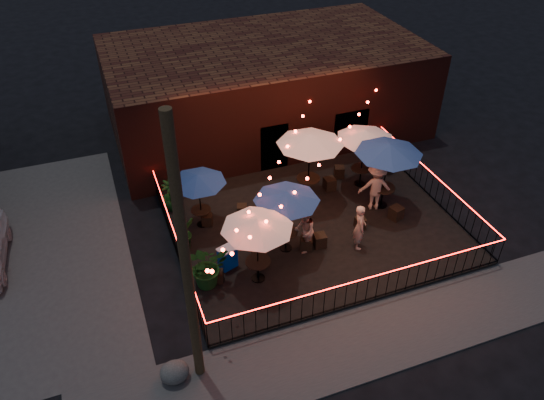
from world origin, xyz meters
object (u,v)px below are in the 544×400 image
(cafe_table_2, at_px, (287,197))
(cooler, at_px, (228,257))
(cafe_table_4, at_px, (389,150))
(cafe_table_3, at_px, (310,140))
(cafe_table_0, at_px, (257,225))
(cafe_table_5, at_px, (365,135))
(utility_pole, at_px, (186,266))
(cafe_table_1, at_px, (198,179))
(boulder, at_px, (175,372))

(cafe_table_2, height_order, cooler, cafe_table_2)
(cafe_table_2, distance_m, cafe_table_4, 4.46)
(cafe_table_2, distance_m, cafe_table_3, 3.21)
(cafe_table_3, xyz_separation_m, cooler, (-4.06, -2.72, -2.13))
(cafe_table_0, xyz_separation_m, cafe_table_5, (5.62, 3.64, -0.00))
(utility_pole, xyz_separation_m, cafe_table_2, (4.00, 3.75, -1.64))
(cafe_table_3, relative_size, cafe_table_4, 1.00)
(cafe_table_0, xyz_separation_m, cooler, (-0.76, 0.89, -1.86))
(cafe_table_5, bearing_deg, cooler, -156.63)
(cafe_table_1, bearing_deg, cafe_table_5, 2.70)
(boulder, bearing_deg, cafe_table_2, 38.73)
(cafe_table_0, bearing_deg, cafe_table_4, 20.03)
(cafe_table_1, bearing_deg, cooler, -83.97)
(cafe_table_0, relative_size, cafe_table_1, 0.97)
(cooler, distance_m, boulder, 4.40)
(cafe_table_2, bearing_deg, boulder, -141.27)
(cafe_table_1, height_order, cafe_table_4, cafe_table_4)
(cafe_table_0, distance_m, cafe_table_4, 6.08)
(utility_pole, bearing_deg, cafe_table_2, 43.17)
(cafe_table_1, xyz_separation_m, cooler, (0.26, -2.44, -1.60))
(cafe_table_2, bearing_deg, cooler, -175.44)
(cafe_table_3, distance_m, cooler, 5.32)
(cafe_table_0, bearing_deg, cafe_table_1, 106.94)
(cafe_table_4, xyz_separation_m, cafe_table_5, (-0.09, 1.56, -0.22))
(cafe_table_0, relative_size, boulder, 2.97)
(cooler, bearing_deg, cafe_table_4, -8.88)
(cafe_table_2, bearing_deg, cafe_table_0, -142.47)
(cafe_table_2, relative_size, boulder, 3.45)
(cafe_table_0, distance_m, cafe_table_5, 6.69)
(cooler, bearing_deg, cafe_table_3, 14.44)
(cafe_table_2, relative_size, cafe_table_5, 1.18)
(cafe_table_2, height_order, cafe_table_3, cafe_table_3)
(cafe_table_3, height_order, boulder, cafe_table_3)
(utility_pole, bearing_deg, cafe_table_5, 37.55)
(cafe_table_0, relative_size, cafe_table_4, 0.78)
(boulder, bearing_deg, cafe_table_0, 39.22)
(cafe_table_1, height_order, cooler, cafe_table_1)
(cafe_table_2, relative_size, cooler, 3.66)
(cooler, bearing_deg, cafe_table_2, -14.80)
(cafe_table_2, bearing_deg, cafe_table_5, 31.34)
(cafe_table_2, xyz_separation_m, boulder, (-4.68, -3.75, -2.03))
(utility_pole, relative_size, cafe_table_4, 2.50)
(cafe_table_1, relative_size, cooler, 3.25)
(cafe_table_4, relative_size, cooler, 4.03)
(utility_pole, distance_m, cafe_table_0, 4.08)
(cafe_table_3, bearing_deg, cafe_table_0, -132.51)
(boulder, bearing_deg, utility_pole, 0.08)
(cafe_table_5, relative_size, boulder, 2.93)
(cafe_table_1, bearing_deg, cafe_table_0, -73.06)
(cafe_table_1, xyz_separation_m, cafe_table_2, (2.39, -2.27, 0.21))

